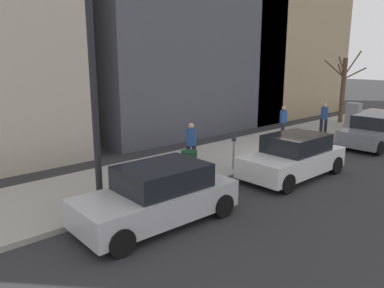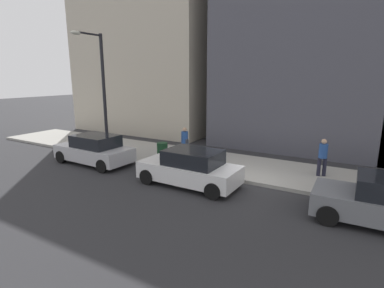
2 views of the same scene
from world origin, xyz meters
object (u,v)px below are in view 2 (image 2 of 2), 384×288
Objects in this scene: trash_bin at (162,151)px; parking_meter at (187,150)px; parked_car_white at (190,168)px; pedestrian_midblock at (323,155)px; pedestrian_far_corner at (185,141)px; office_tower_right at (166,39)px; streetlamp at (100,84)px; parked_car_silver at (94,150)px; office_block_center at (332,12)px.

parking_meter is at bearing -104.07° from trash_bin.
pedestrian_midblock reaches higher than parked_car_white.
office_tower_right is at bearing 16.07° from pedestrian_far_corner.
pedestrian_midblock is (1.96, -11.23, -2.93)m from streetlamp.
pedestrian_far_corner reaches higher than parking_meter.
parked_car_silver is 3.49m from trash_bin.
parking_meter is 1.89m from trash_bin.
office_block_center reaches higher than parked_car_white.
parked_car_white is at bearing -126.17° from trash_bin.
pedestrian_far_corner is at bearing -140.90° from office_tower_right.
pedestrian_far_corner is at bearing 35.91° from parked_car_white.
parked_car_silver is 3.15× the size of parking_meter.
parked_car_white is 0.25× the size of office_block_center.
pedestrian_midblock is (3.33, -10.46, 0.35)m from parked_car_silver.
trash_bin is at bearing 75.93° from parking_meter.
parked_car_silver is at bearing 88.58° from parked_car_white.
streetlamp is at bearing 84.94° from pedestrian_far_corner.
office_tower_right is at bearing 38.88° from parked_car_white.
trash_bin is at bearing 163.23° from pedestrian_midblock.
parked_car_white is at bearing -90.49° from parked_car_silver.
pedestrian_far_corner is at bearing -51.25° from parked_car_silver.
parked_car_silver is 3.63m from streetlamp.
office_block_center is at bearing -88.42° from office_tower_right.
office_block_center is at bearing 71.23° from pedestrian_midblock.
office_tower_right is (-0.36, 13.13, -0.94)m from office_block_center.
office_block_center is 13.17m from office_tower_right.
streetlamp reaches higher than parked_car_white.
parked_car_white is at bearing -145.27° from parking_meter.
parking_meter is 6.22m from streetlamp.
trash_bin is (1.98, -2.86, -0.14)m from parked_car_silver.
trash_bin is 0.54× the size of pedestrian_far_corner.
office_block_center is at bearing -34.19° from parked_car_silver.
pedestrian_midblock is at bearing -121.88° from office_tower_right.
parking_meter is at bearing -88.23° from streetlamp.
streetlamp is 5.02m from trash_bin.
streetlamp is 3.92× the size of pedestrian_far_corner.
pedestrian_far_corner is at bearing -72.03° from streetlamp.
parking_meter is 6.08m from pedestrian_midblock.
office_block_center reaches higher than pedestrian_far_corner.
trash_bin is 0.06× the size of office_tower_right.
parked_car_silver is 4.69m from pedestrian_far_corner.
pedestrian_midblock is 12.06m from office_block_center.
parked_car_white is 0.99× the size of parked_car_silver.
parked_car_silver is at bearing 108.22° from parking_meter.
office_tower_right is (10.95, 3.23, 3.63)m from streetlamp.
parked_car_white reaches higher than trash_bin.
parking_meter is (1.75, 1.21, 0.24)m from parked_car_white.
parked_car_silver is (0.22, 5.87, 0.00)m from parked_car_white.
trash_bin is (0.62, -3.63, -3.42)m from streetlamp.
office_tower_right is at bearing 38.73° from parking_meter.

